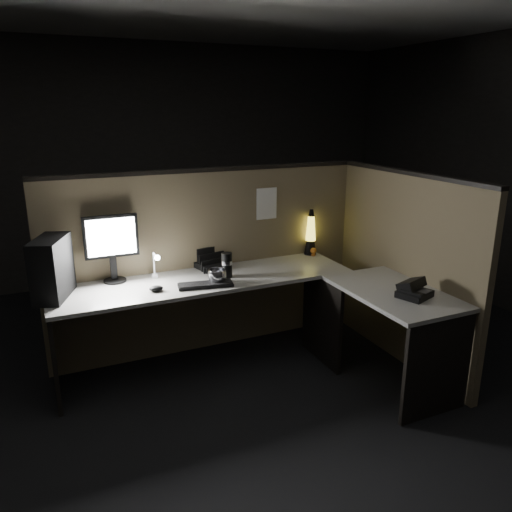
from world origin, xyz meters
name	(u,v)px	position (x,y,z in m)	size (l,w,h in m)	color
floor	(255,398)	(0.00, 0.00, 0.00)	(6.00, 6.00, 0.00)	black
room_shell	(255,169)	(0.00, 0.00, 1.62)	(6.00, 6.00, 6.00)	silver
partition_back	(210,262)	(0.00, 0.93, 0.75)	(2.66, 0.06, 1.50)	brown
partition_right	(403,270)	(1.33, 0.10, 0.75)	(0.06, 1.66, 1.50)	brown
desk	(263,306)	(0.18, 0.25, 0.58)	(2.60, 1.60, 0.73)	#A5A39C
pc_tower	(52,268)	(-1.22, 0.66, 0.94)	(0.18, 0.40, 0.42)	black
monitor	(112,242)	(-0.79, 0.83, 1.04)	(0.39, 0.17, 0.51)	black
keyboard	(206,285)	(-0.20, 0.44, 0.74)	(0.40, 0.13, 0.02)	black
mouse	(156,288)	(-0.56, 0.49, 0.75)	(0.10, 0.07, 0.04)	black
clip_lamp	(156,264)	(-0.50, 0.72, 0.86)	(0.04, 0.17, 0.22)	white
organizer	(212,263)	(-0.01, 0.84, 0.77)	(0.28, 0.25, 0.18)	black
lava_lamp	(311,236)	(0.92, 0.85, 0.90)	(0.11, 0.11, 0.41)	black
travel_mug	(227,265)	(0.02, 0.57, 0.83)	(0.09, 0.09, 0.19)	black
steel_mug	(217,276)	(-0.10, 0.46, 0.78)	(0.14, 0.14, 0.11)	#B1B1B8
figurine	(313,251)	(0.92, 0.80, 0.78)	(0.05, 0.05, 0.05)	orange
pinned_paper	(267,204)	(0.51, 0.90, 1.21)	(0.19, 0.00, 0.27)	white
desk_phone	(413,290)	(1.04, -0.35, 0.78)	(0.26, 0.26, 0.13)	black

